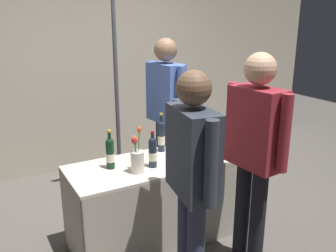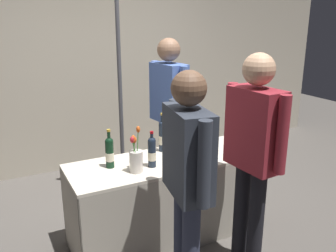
{
  "view_description": "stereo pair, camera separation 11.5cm",
  "coord_description": "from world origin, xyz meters",
  "px_view_note": "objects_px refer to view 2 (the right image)",
  "views": [
    {
      "loc": [
        -1.43,
        -2.54,
        1.92
      ],
      "look_at": [
        0.0,
        0.0,
        1.04
      ],
      "focal_mm": 38.77,
      "sensor_mm": 36.0,
      "label": 1
    },
    {
      "loc": [
        -1.33,
        -2.59,
        1.92
      ],
      "look_at": [
        0.0,
        0.0,
        1.04
      ],
      "focal_mm": 38.77,
      "sensor_mm": 36.0,
      "label": 2
    }
  ],
  "objects_px": {
    "featured_wine_bottle": "(180,148)",
    "taster_foreground_right": "(188,170)",
    "vendor_presenter": "(169,104)",
    "wine_glass_near_vendor": "(247,140)",
    "flower_vase": "(136,159)",
    "tasting_table": "(168,184)",
    "booth_signpost": "(119,67)",
    "display_bottle_0": "(110,152)"
  },
  "relations": [
    {
      "from": "featured_wine_bottle",
      "to": "taster_foreground_right",
      "type": "bearing_deg",
      "value": -114.69
    },
    {
      "from": "featured_wine_bottle",
      "to": "vendor_presenter",
      "type": "distance_m",
      "value": 0.9
    },
    {
      "from": "featured_wine_bottle",
      "to": "taster_foreground_right",
      "type": "xyz_separation_m",
      "value": [
        -0.28,
        -0.6,
        0.09
      ]
    },
    {
      "from": "featured_wine_bottle",
      "to": "wine_glass_near_vendor",
      "type": "height_order",
      "value": "featured_wine_bottle"
    },
    {
      "from": "vendor_presenter",
      "to": "taster_foreground_right",
      "type": "height_order",
      "value": "vendor_presenter"
    },
    {
      "from": "featured_wine_bottle",
      "to": "vendor_presenter",
      "type": "xyz_separation_m",
      "value": [
        0.32,
        0.83,
        0.16
      ]
    },
    {
      "from": "flower_vase",
      "to": "taster_foreground_right",
      "type": "height_order",
      "value": "taster_foreground_right"
    },
    {
      "from": "tasting_table",
      "to": "flower_vase",
      "type": "height_order",
      "value": "flower_vase"
    },
    {
      "from": "taster_foreground_right",
      "to": "booth_signpost",
      "type": "height_order",
      "value": "booth_signpost"
    },
    {
      "from": "wine_glass_near_vendor",
      "to": "booth_signpost",
      "type": "xyz_separation_m",
      "value": [
        -0.78,
        1.18,
        0.58
      ]
    },
    {
      "from": "vendor_presenter",
      "to": "flower_vase",
      "type": "bearing_deg",
      "value": -48.71
    },
    {
      "from": "vendor_presenter",
      "to": "featured_wine_bottle",
      "type": "bearing_deg",
      "value": -29.01
    },
    {
      "from": "wine_glass_near_vendor",
      "to": "vendor_presenter",
      "type": "distance_m",
      "value": 0.94
    },
    {
      "from": "tasting_table",
      "to": "flower_vase",
      "type": "xyz_separation_m",
      "value": [
        -0.34,
        -0.12,
        0.34
      ]
    },
    {
      "from": "display_bottle_0",
      "to": "flower_vase",
      "type": "height_order",
      "value": "flower_vase"
    },
    {
      "from": "display_bottle_0",
      "to": "vendor_presenter",
      "type": "relative_size",
      "value": 0.19
    },
    {
      "from": "tasting_table",
      "to": "taster_foreground_right",
      "type": "height_order",
      "value": "taster_foreground_right"
    },
    {
      "from": "wine_glass_near_vendor",
      "to": "flower_vase",
      "type": "height_order",
      "value": "flower_vase"
    },
    {
      "from": "taster_foreground_right",
      "to": "wine_glass_near_vendor",
      "type": "bearing_deg",
      "value": -48.59
    },
    {
      "from": "booth_signpost",
      "to": "tasting_table",
      "type": "bearing_deg",
      "value": -87.53
    },
    {
      "from": "featured_wine_bottle",
      "to": "wine_glass_near_vendor",
      "type": "xyz_separation_m",
      "value": [
        0.7,
        -0.01,
        -0.04
      ]
    },
    {
      "from": "wine_glass_near_vendor",
      "to": "taster_foreground_right",
      "type": "bearing_deg",
      "value": -148.68
    },
    {
      "from": "flower_vase",
      "to": "taster_foreground_right",
      "type": "xyz_separation_m",
      "value": [
        0.11,
        -0.62,
        0.13
      ]
    },
    {
      "from": "tasting_table",
      "to": "wine_glass_near_vendor",
      "type": "distance_m",
      "value": 0.82
    },
    {
      "from": "taster_foreground_right",
      "to": "featured_wine_bottle",
      "type": "bearing_deg",
      "value": -14.59
    },
    {
      "from": "featured_wine_bottle",
      "to": "display_bottle_0",
      "type": "bearing_deg",
      "value": 160.08
    },
    {
      "from": "tasting_table",
      "to": "featured_wine_bottle",
      "type": "bearing_deg",
      "value": -73.46
    },
    {
      "from": "featured_wine_bottle",
      "to": "display_bottle_0",
      "type": "xyz_separation_m",
      "value": [
        -0.54,
        0.2,
        -0.01
      ]
    },
    {
      "from": "featured_wine_bottle",
      "to": "flower_vase",
      "type": "distance_m",
      "value": 0.39
    },
    {
      "from": "wine_glass_near_vendor",
      "to": "taster_foreground_right",
      "type": "relative_size",
      "value": 0.09
    },
    {
      "from": "flower_vase",
      "to": "booth_signpost",
      "type": "distance_m",
      "value": 1.32
    },
    {
      "from": "tasting_table",
      "to": "featured_wine_bottle",
      "type": "xyz_separation_m",
      "value": [
        0.04,
        -0.13,
        0.38
      ]
    },
    {
      "from": "featured_wine_bottle",
      "to": "wine_glass_near_vendor",
      "type": "distance_m",
      "value": 0.7
    },
    {
      "from": "featured_wine_bottle",
      "to": "tasting_table",
      "type": "bearing_deg",
      "value": 106.54
    },
    {
      "from": "wine_glass_near_vendor",
      "to": "vendor_presenter",
      "type": "height_order",
      "value": "vendor_presenter"
    },
    {
      "from": "flower_vase",
      "to": "vendor_presenter",
      "type": "distance_m",
      "value": 1.09
    },
    {
      "from": "tasting_table",
      "to": "booth_signpost",
      "type": "xyz_separation_m",
      "value": [
        -0.04,
        1.03,
        0.91
      ]
    },
    {
      "from": "display_bottle_0",
      "to": "booth_signpost",
      "type": "distance_m",
      "value": 1.2
    },
    {
      "from": "tasting_table",
      "to": "booth_signpost",
      "type": "distance_m",
      "value": 1.38
    },
    {
      "from": "featured_wine_bottle",
      "to": "display_bottle_0",
      "type": "height_order",
      "value": "featured_wine_bottle"
    },
    {
      "from": "featured_wine_bottle",
      "to": "booth_signpost",
      "type": "bearing_deg",
      "value": 94.14
    },
    {
      "from": "flower_vase",
      "to": "vendor_presenter",
      "type": "height_order",
      "value": "vendor_presenter"
    }
  ]
}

